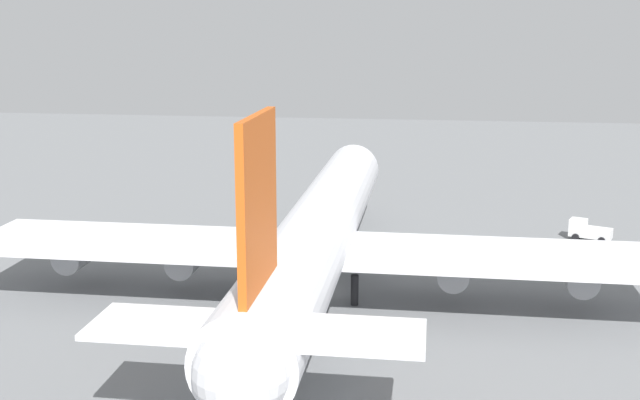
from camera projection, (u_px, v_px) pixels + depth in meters
name	position (u px, v px, depth m)	size (l,w,h in m)	color
ground_plane	(320.00, 292.00, 74.31)	(268.16, 268.16, 0.00)	slate
cargo_airplane	(320.00, 232.00, 72.72)	(67.04, 61.96, 19.56)	silver
cargo_loader	(588.00, 231.00, 91.43)	(3.44, 4.97, 2.40)	white
safety_cone_nose	(329.00, 212.00, 103.78)	(0.46, 0.46, 0.66)	orange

